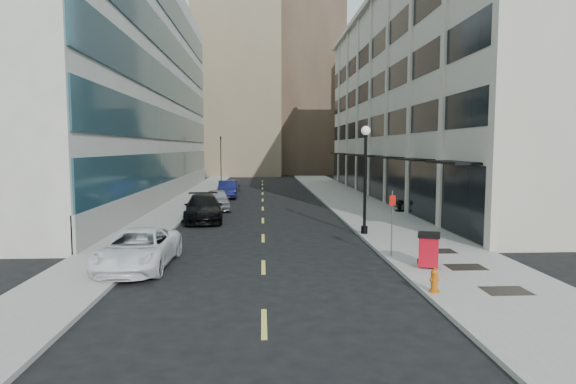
{
  "coord_description": "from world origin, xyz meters",
  "views": [
    {
      "loc": [
        -0.03,
        -16.34,
        4.64
      ],
      "look_at": [
        1.31,
        8.6,
        2.32
      ],
      "focal_mm": 30.0,
      "sensor_mm": 36.0,
      "label": 1
    }
  ],
  "objects": [
    {
      "name": "sidewalk_right",
      "position": [
        7.5,
        20.0,
        0.07
      ],
      "size": [
        5.0,
        80.0,
        0.15
      ],
      "primitive_type": "cube",
      "color": "gray",
      "rests_on": "ground"
    },
    {
      "name": "lamppost",
      "position": [
        5.3,
        8.27,
        3.51
      ],
      "size": [
        0.48,
        0.48,
        5.72
      ],
      "color": "black",
      "rests_on": "sidewalk_right"
    },
    {
      "name": "grate_near",
      "position": [
        7.6,
        -2.0,
        0.15
      ],
      "size": [
        1.4,
        1.0,
        0.01
      ],
      "primitive_type": "cube",
      "color": "black",
      "rests_on": "sidewalk_right"
    },
    {
      "name": "grate_far",
      "position": [
        7.6,
        3.8,
        0.15
      ],
      "size": [
        1.4,
        1.0,
        0.01
      ],
      "primitive_type": "cube",
      "color": "black",
      "rests_on": "sidewalk_right"
    },
    {
      "name": "car_grey_sedan",
      "position": [
        -3.2,
        35.0,
        0.64
      ],
      "size": [
        1.63,
        3.78,
        1.27
      ],
      "primitive_type": "imported",
      "rotation": [
        0.0,
        0.0,
        -0.04
      ],
      "color": "gray",
      "rests_on": "ground"
    },
    {
      "name": "car_silver_sedan",
      "position": [
        -3.37,
        19.44,
        0.77
      ],
      "size": [
        2.39,
        4.7,
        1.53
      ],
      "primitive_type": "imported",
      "rotation": [
        0.0,
        0.0,
        0.13
      ],
      "color": "#919299",
      "rests_on": "ground"
    },
    {
      "name": "skyline_tan_far",
      "position": [
        -14.0,
        78.0,
        11.0
      ],
      "size": [
        12.0,
        14.0,
        22.0
      ],
      "primitive_type": "cube",
      "color": "#7E6F52",
      "rests_on": "ground"
    },
    {
      "name": "car_white_van",
      "position": [
        -4.8,
        2.12,
        0.74
      ],
      "size": [
        2.61,
        5.41,
        1.49
      ],
      "primitive_type": "imported",
      "rotation": [
        0.0,
        0.0,
        -0.03
      ],
      "color": "white",
      "rests_on": "ground"
    },
    {
      "name": "skyline_tan_near",
      "position": [
        -4.0,
        68.0,
        14.0
      ],
      "size": [
        14.0,
        18.0,
        28.0
      ],
      "primitive_type": "cube",
      "color": "#7E6F52",
      "rests_on": "ground"
    },
    {
      "name": "car_blue_sedan",
      "position": [
        -3.2,
        28.0,
        0.79
      ],
      "size": [
        1.83,
        4.83,
        1.57
      ],
      "primitive_type": "imported",
      "rotation": [
        0.0,
        0.0,
        0.03
      ],
      "color": "#121646",
      "rests_on": "ground"
    },
    {
      "name": "trash_bin",
      "position": [
        6.19,
        1.08,
        0.85
      ],
      "size": [
        1.03,
        1.03,
        1.3
      ],
      "rotation": [
        0.0,
        0.0,
        -0.36
      ],
      "color": "#B20B1B",
      "rests_on": "sidewalk_right"
    },
    {
      "name": "building_right",
      "position": [
        16.94,
        26.99,
        8.99
      ],
      "size": [
        15.3,
        46.5,
        18.25
      ],
      "color": "beige",
      "rests_on": "ground"
    },
    {
      "name": "road_centerline",
      "position": [
        0.0,
        17.0,
        0.01
      ],
      "size": [
        0.15,
        68.2,
        0.01
      ],
      "color": "#D8CC4C",
      "rests_on": "ground"
    },
    {
      "name": "building_left",
      "position": [
        -15.95,
        27.0,
        9.99
      ],
      "size": [
        16.14,
        46.0,
        20.0
      ],
      "color": "silver",
      "rests_on": "ground"
    },
    {
      "name": "fire_hydrant",
      "position": [
        5.3,
        -2.0,
        0.53
      ],
      "size": [
        0.31,
        0.31,
        0.77
      ],
      "rotation": [
        0.0,
        0.0,
        0.03
      ],
      "color": "#C95C0E",
      "rests_on": "sidewalk_right"
    },
    {
      "name": "urn_planter",
      "position": [
        9.6,
        16.71,
        0.66
      ],
      "size": [
        0.6,
        0.6,
        0.83
      ],
      "rotation": [
        0.0,
        0.0,
        0.24
      ],
      "color": "black",
      "rests_on": "sidewalk_right"
    },
    {
      "name": "sign_post",
      "position": [
        5.3,
        2.99,
        1.87
      ],
      "size": [
        0.3,
        0.15,
        2.72
      ],
      "rotation": [
        0.0,
        0.0,
        0.41
      ],
      "color": "slate",
      "rests_on": "sidewalk_right"
    },
    {
      "name": "skyline_brown",
      "position": [
        8.0,
        72.0,
        17.0
      ],
      "size": [
        12.0,
        16.0,
        34.0
      ],
      "primitive_type": "cube",
      "color": "brown",
      "rests_on": "ground"
    },
    {
      "name": "traffic_signal",
      "position": [
        -5.5,
        48.0,
        5.72
      ],
      "size": [
        0.66,
        0.66,
        6.98
      ],
      "color": "black",
      "rests_on": "ground"
    },
    {
      "name": "ground",
      "position": [
        0.0,
        0.0,
        0.0
      ],
      "size": [
        160.0,
        160.0,
        0.0
      ],
      "primitive_type": "plane",
      "color": "black",
      "rests_on": "ground"
    },
    {
      "name": "grate_mid",
      "position": [
        7.6,
        1.0,
        0.15
      ],
      "size": [
        1.4,
        1.0,
        0.01
      ],
      "primitive_type": "cube",
      "color": "black",
      "rests_on": "sidewalk_right"
    },
    {
      "name": "sidewalk_left",
      "position": [
        -6.5,
        20.0,
        0.07
      ],
      "size": [
        3.0,
        80.0,
        0.15
      ],
      "primitive_type": "cube",
      "color": "gray",
      "rests_on": "ground"
    },
    {
      "name": "skyline_stone",
      "position": [
        18.0,
        66.0,
        10.0
      ],
      "size": [
        10.0,
        14.0,
        20.0
      ],
      "primitive_type": "cube",
      "color": "beige",
      "rests_on": "ground"
    },
    {
      "name": "car_black_pickup",
      "position": [
        -3.76,
        14.0,
        0.82
      ],
      "size": [
        2.95,
        5.91,
        1.65
      ],
      "primitive_type": "imported",
      "rotation": [
        0.0,
        0.0,
        0.12
      ],
      "color": "black",
      "rests_on": "ground"
    }
  ]
}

